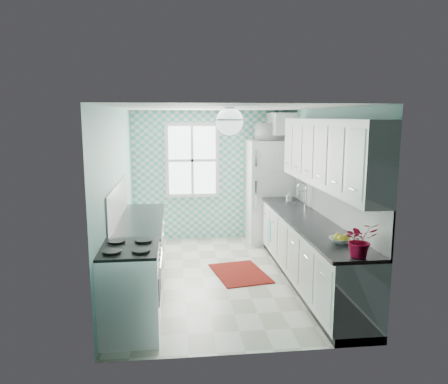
{
  "coord_description": "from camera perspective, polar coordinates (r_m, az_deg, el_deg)",
  "views": [
    {
      "loc": [
        -0.69,
        -6.23,
        2.37
      ],
      "look_at": [
        0.05,
        0.25,
        1.25
      ],
      "focal_mm": 35.0,
      "sensor_mm": 36.0,
      "label": 1
    }
  ],
  "objects": [
    {
      "name": "countertop_left",
      "position": [
        6.35,
        -10.83,
        -3.65
      ],
      "size": [
        0.63,
        2.15,
        0.04
      ],
      "primitive_type": "cube",
      "color": "black",
      "rests_on": "base_cabinets_left"
    },
    {
      "name": "soap_bottle",
      "position": [
        7.57,
        8.46,
        -0.62
      ],
      "size": [
        0.08,
        0.08,
        0.17
      ],
      "primitive_type": "imported",
      "rotation": [
        0.0,
        0.0,
        0.03
      ],
      "color": "#9AC1CC",
      "rests_on": "countertop_right"
    },
    {
      "name": "countertop_right",
      "position": [
        6.3,
        11.02,
        -3.76
      ],
      "size": [
        0.63,
        3.6,
        0.04
      ],
      "primitive_type": "cube",
      "color": "black",
      "rests_on": "base_cabinets_right"
    },
    {
      "name": "fridge",
      "position": [
        8.38,
        5.99,
        0.09
      ],
      "size": [
        0.85,
        0.84,
        1.94
      ],
      "rotation": [
        0.0,
        0.0,
        -0.01
      ],
      "color": "white",
      "rests_on": "floor"
    },
    {
      "name": "dish_towel",
      "position": [
        7.47,
        5.92,
        -4.96
      ],
      "size": [
        0.03,
        0.23,
        0.35
      ],
      "primitive_type": "cube",
      "rotation": [
        0.0,
        0.0,
        0.06
      ],
      "color": "#4DAD92",
      "rests_on": "base_cabinets_right"
    },
    {
      "name": "ceiling",
      "position": [
        6.27,
        -0.2,
        11.02
      ],
      "size": [
        3.0,
        4.4,
        0.02
      ],
      "primitive_type": "cube",
      "color": "white",
      "rests_on": "wall_back"
    },
    {
      "name": "upper_cabinets_right",
      "position": [
        6.0,
        13.27,
        4.99
      ],
      "size": [
        0.33,
        3.2,
        0.9
      ],
      "primitive_type": "cube",
      "color": "white",
      "rests_on": "wall_right"
    },
    {
      "name": "window",
      "position": [
        8.44,
        -4.18,
        4.14
      ],
      "size": [
        1.04,
        0.05,
        1.44
      ],
      "color": "white",
      "rests_on": "wall_back"
    },
    {
      "name": "stove",
      "position": [
        5.01,
        -12.16,
        -12.31
      ],
      "size": [
        0.65,
        0.81,
        0.97
      ],
      "rotation": [
        0.0,
        0.0,
        0.01
      ],
      "color": "white",
      "rests_on": "floor"
    },
    {
      "name": "backsplash_left",
      "position": [
        6.32,
        -13.65,
        -1.26
      ],
      "size": [
        0.02,
        2.15,
        0.51
      ],
      "primitive_type": "cube",
      "color": "white",
      "rests_on": "wall_left"
    },
    {
      "name": "backsplash_right",
      "position": [
        6.34,
        13.72,
        -1.23
      ],
      "size": [
        0.02,
        3.6,
        0.51
      ],
      "primitive_type": "cube",
      "color": "white",
      "rests_on": "wall_right"
    },
    {
      "name": "base_cabinets_left",
      "position": [
        6.47,
        -10.83,
        -7.7
      ],
      "size": [
        0.6,
        2.15,
        0.9
      ],
      "primitive_type": "cube",
      "color": "white",
      "rests_on": "floor"
    },
    {
      "name": "ceiling_light",
      "position": [
        5.48,
        0.73,
        9.24
      ],
      "size": [
        0.34,
        0.34,
        0.35
      ],
      "color": "silver",
      "rests_on": "ceiling"
    },
    {
      "name": "wall_right",
      "position": [
        6.7,
        12.75,
        -0.12
      ],
      "size": [
        0.02,
        4.4,
        2.5
      ],
      "primitive_type": "cube",
      "color": "#71A79F",
      "rests_on": "floor"
    },
    {
      "name": "microwave",
      "position": [
        8.26,
        6.14,
        7.83
      ],
      "size": [
        0.59,
        0.42,
        0.32
      ],
      "primitive_type": "imported",
      "rotation": [
        0.0,
        0.0,
        3.09
      ],
      "color": "white",
      "rests_on": "fridge"
    },
    {
      "name": "floor",
      "position": [
        6.71,
        -0.19,
        -11.04
      ],
      "size": [
        3.0,
        4.4,
        0.02
      ],
      "primitive_type": "cube",
      "color": "silver",
      "rests_on": "ground"
    },
    {
      "name": "wall_left",
      "position": [
        6.39,
        -13.79,
        -0.65
      ],
      "size": [
        0.02,
        4.4,
        2.5
      ],
      "primitive_type": "cube",
      "color": "#71A79F",
      "rests_on": "floor"
    },
    {
      "name": "upper_cabinet_fridge",
      "position": [
        8.3,
        7.45,
        8.84
      ],
      "size": [
        0.4,
        0.74,
        0.4
      ],
      "primitive_type": "cube",
      "color": "white",
      "rests_on": "wall_right"
    },
    {
      "name": "wall_back",
      "position": [
        8.54,
        -1.82,
        2.21
      ],
      "size": [
        3.0,
        0.02,
        2.5
      ],
      "primitive_type": "cube",
      "color": "#71A79F",
      "rests_on": "floor"
    },
    {
      "name": "potted_plant",
      "position": [
        4.73,
        17.37,
        -5.96
      ],
      "size": [
        0.36,
        0.32,
        0.37
      ],
      "primitive_type": "imported",
      "rotation": [
        0.0,
        0.0,
        0.08
      ],
      "color": "#A50304",
      "rests_on": "countertop_right"
    },
    {
      "name": "fruit_bowl",
      "position": [
        5.23,
        14.99,
        -6.1
      ],
      "size": [
        0.3,
        0.3,
        0.06
      ],
      "primitive_type": "imported",
      "rotation": [
        0.0,
        0.0,
        -0.18
      ],
      "color": "white",
      "rests_on": "countertop_right"
    },
    {
      "name": "sink",
      "position": [
        7.1,
        9.1,
        -2.09
      ],
      "size": [
        0.55,
        0.47,
        0.53
      ],
      "rotation": [
        0.0,
        0.0,
        -0.01
      ],
      "color": "silver",
      "rests_on": "countertop_right"
    },
    {
      "name": "accent_wall",
      "position": [
        8.52,
        -1.81,
        2.19
      ],
      "size": [
        3.0,
        0.01,
        2.5
      ],
      "primitive_type": "cube",
      "color": "#54BEA9",
      "rests_on": "wall_back"
    },
    {
      "name": "rug",
      "position": [
        6.81,
        2.09,
        -10.56
      ],
      "size": [
        0.91,
        1.16,
        0.02
      ],
      "primitive_type": "cube",
      "rotation": [
        0.0,
        0.0,
        0.18
      ],
      "color": "#861902",
      "rests_on": "floor"
    },
    {
      "name": "wall_front",
      "position": [
        4.23,
        3.1,
        -5.64
      ],
      "size": [
        3.0,
        0.02,
        2.5
      ],
      "primitive_type": "cube",
      "color": "#71A79F",
      "rests_on": "floor"
    },
    {
      "name": "base_cabinets_right",
      "position": [
        6.42,
        11.01,
        -7.84
      ],
      "size": [
        0.6,
        3.6,
        0.9
      ],
      "primitive_type": "cube",
      "color": "white",
      "rests_on": "floor"
    }
  ]
}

